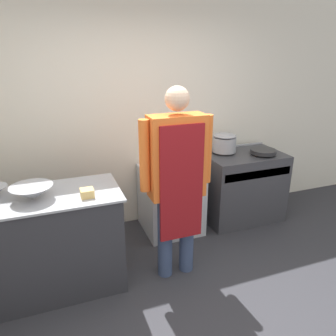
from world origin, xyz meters
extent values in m
plane|color=#2D2D33|center=(0.00, 0.00, 0.00)|extent=(14.00, 14.00, 0.00)
cube|color=silver|center=(0.00, 1.94, 1.35)|extent=(8.00, 0.05, 2.70)
cube|color=#2D2D33|center=(-1.10, 0.96, 0.46)|extent=(1.29, 0.64, 0.91)
cube|color=#9EA0A8|center=(-1.10, 0.96, 0.92)|extent=(1.34, 0.66, 0.02)
cube|color=#38383D|center=(1.28, 1.54, 0.44)|extent=(0.98, 0.66, 0.87)
cube|color=#9EA0A8|center=(1.28, 1.22, 0.71)|extent=(0.90, 0.03, 0.10)
cube|color=#9EA0A8|center=(1.28, 1.85, 0.88)|extent=(0.98, 0.03, 0.02)
cube|color=silver|center=(0.32, 1.57, 0.39)|extent=(0.66, 0.65, 0.78)
cube|color=silver|center=(0.32, 1.26, 0.43)|extent=(0.56, 0.02, 0.55)
cylinder|color=#38476B|center=(-0.05, 0.77, 0.42)|extent=(0.14, 0.14, 0.84)
cylinder|color=#38476B|center=(0.18, 0.77, 0.42)|extent=(0.14, 0.14, 0.84)
cube|color=orange|center=(0.06, 0.77, 1.21)|extent=(0.50, 0.22, 0.74)
cube|color=maroon|center=(0.06, 0.65, 0.99)|extent=(0.40, 0.02, 1.06)
cylinder|color=orange|center=(-0.23, 0.77, 1.24)|extent=(0.09, 0.09, 0.63)
cylinder|color=orange|center=(0.36, 0.77, 1.24)|extent=(0.09, 0.09, 0.63)
sphere|color=beige|center=(0.06, 0.77, 1.71)|extent=(0.21, 0.21, 0.21)
cone|color=#9EA0A8|center=(-1.15, 0.91, 0.99)|extent=(0.35, 0.35, 0.12)
cube|color=#D8B266|center=(-0.72, 0.80, 0.97)|extent=(0.11, 0.11, 0.07)
cylinder|color=#9EA0A8|center=(1.06, 1.65, 0.98)|extent=(0.29, 0.29, 0.18)
ellipsoid|color=#9EA0A8|center=(1.06, 1.65, 1.10)|extent=(0.28, 0.28, 0.05)
cylinder|color=#262628|center=(1.48, 1.42, 0.92)|extent=(0.31, 0.31, 0.05)
camera|label=1|loc=(-0.97, -1.77, 2.10)|focal=35.00mm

